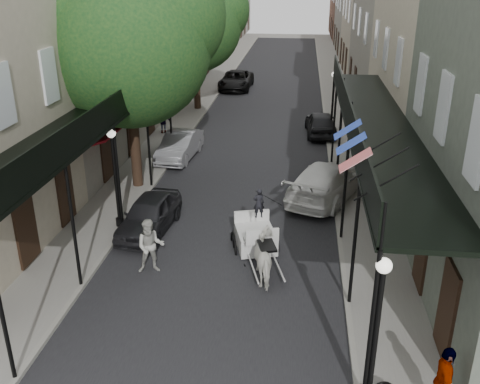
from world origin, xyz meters
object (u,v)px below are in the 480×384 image
(lamppost_left, at_px, (115,177))
(lamppost_right_far, at_px, (333,104))
(pedestrian_walking, at_px, (151,246))
(pedestrian_sidewalk_right, at_px, (444,382))
(tree_near, at_px, (138,35))
(car_left_far, at_px, (236,80))
(pedestrian_sidewalk_left, at_px, (163,120))
(tree_far, at_px, (201,20))
(car_left_mid, at_px, (180,146))
(car_right_far, at_px, (321,123))
(horse, at_px, (267,258))
(carriage, at_px, (254,219))
(car_left_near, at_px, (149,214))
(lamppost_right_near, at_px, (376,334))
(car_right_near, at_px, (327,181))

(lamppost_left, relative_size, lamppost_right_far, 1.00)
(pedestrian_walking, height_order, pedestrian_sidewalk_right, pedestrian_sidewalk_right)
(tree_near, xyz_separation_m, car_left_far, (1.39, 20.82, -5.78))
(pedestrian_sidewalk_left, height_order, pedestrian_sidewalk_right, pedestrian_sidewalk_right)
(pedestrian_sidewalk_left, distance_m, car_left_far, 13.26)
(tree_far, height_order, car_left_mid, tree_far)
(car_left_far, bearing_deg, tree_far, -100.68)
(lamppost_left, xyz_separation_m, lamppost_right_far, (8.20, 12.00, 0.00))
(tree_near, bearing_deg, car_right_far, 48.66)
(horse, bearing_deg, tree_near, -66.32)
(lamppost_right_far, xyz_separation_m, pedestrian_walking, (-6.21, -14.83, -1.15))
(horse, bearing_deg, lamppost_left, -42.38)
(lamppost_right_far, xyz_separation_m, carriage, (-3.16, -12.65, -1.10))
(carriage, distance_m, car_left_near, 3.93)
(pedestrian_sidewalk_left, height_order, car_right_far, pedestrian_sidewalk_left)
(car_left_near, bearing_deg, tree_near, 111.66)
(pedestrian_walking, bearing_deg, horse, -13.76)
(carriage, bearing_deg, tree_near, 121.16)
(horse, xyz_separation_m, car_left_far, (-4.37, 27.85, -0.02))
(lamppost_right_near, bearing_deg, tree_far, 107.68)
(tree_near, distance_m, lamppost_left, 6.10)
(pedestrian_sidewalk_left, bearing_deg, car_left_mid, 88.79)
(carriage, xyz_separation_m, car_left_near, (-3.88, 0.59, -0.29))
(car_left_mid, height_order, car_left_far, car_left_far)
(lamppost_right_near, xyz_separation_m, lamppost_left, (-8.20, 8.00, 0.00))
(pedestrian_sidewalk_right, distance_m, car_right_near, 11.92)
(tree_near, xyz_separation_m, pedestrian_walking, (2.09, -7.01, -5.59))
(tree_far, bearing_deg, pedestrian_sidewalk_right, -69.38)
(car_right_far, bearing_deg, lamppost_right_near, 88.09)
(tree_far, height_order, carriage, tree_far)
(lamppost_right_far, xyz_separation_m, car_left_near, (-7.04, -12.06, -1.39))
(horse, xyz_separation_m, pedestrian_sidewalk_left, (-7.03, 14.86, 0.16))
(carriage, relative_size, car_left_mid, 0.60)
(lamppost_right_far, height_order, car_left_near, lamppost_right_far)
(lamppost_left, distance_m, car_left_far, 25.07)
(carriage, bearing_deg, horse, -90.00)
(car_left_near, bearing_deg, lamppost_right_near, -43.40)
(pedestrian_walking, xyz_separation_m, pedestrian_sidewalk_left, (-3.36, 14.84, -0.00))
(tree_near, relative_size, pedestrian_sidewalk_left, 6.19)
(lamppost_left, height_order, car_right_near, lamppost_left)
(car_right_near, bearing_deg, carriage, 81.17)
(tree_far, distance_m, car_right_near, 17.19)
(pedestrian_sidewalk_right, bearing_deg, lamppost_right_far, 8.56)
(pedestrian_sidewalk_left, height_order, car_left_far, pedestrian_sidewalk_left)
(lamppost_right_far, relative_size, pedestrian_sidewalk_right, 2.18)
(pedestrian_sidewalk_left, bearing_deg, pedestrian_walking, 76.53)
(pedestrian_walking, height_order, car_left_far, pedestrian_walking)
(car_left_far, bearing_deg, car_left_near, -89.08)
(tree_far, distance_m, car_left_near, 19.00)
(carriage, xyz_separation_m, pedestrian_sidewalk_right, (4.66, -7.35, 0.02))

